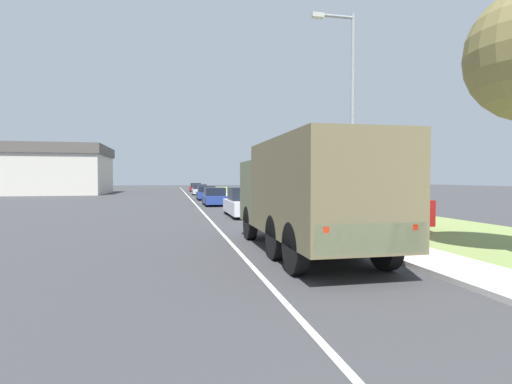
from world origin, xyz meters
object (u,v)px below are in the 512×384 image
Objects in this scene: car_second_ahead at (215,197)px; lamp_post at (348,105)px; car_nearest_ahead at (244,203)px; car_fourth_ahead at (200,190)px; car_farthest_ahead at (196,188)px; pickup_truck at (375,205)px; car_third_ahead at (206,193)px; military_truck at (307,191)px.

lamp_post is (3.14, -17.45, 4.22)m from car_second_ahead.
car_nearest_ahead is 30.31m from car_fourth_ahead.
car_nearest_ahead is 43.44m from car_farthest_ahead.
car_second_ahead is at bearing -90.77° from car_farthest_ahead.
car_farthest_ahead is at bearing 96.09° from pickup_truck.
car_nearest_ahead reaches higher than car_third_ahead.
car_second_ahead is 15.94m from pickup_truck.
pickup_truck is (5.25, 5.82, -0.84)m from military_truck.
pickup_truck is (5.67, -14.89, 0.27)m from car_second_ahead.
pickup_truck is 5.34m from lamp_post.
lamp_post is at bearing -87.02° from car_farthest_ahead.
military_truck is at bearing -88.84° from car_second_ahead.
car_farthest_ahead is (0.04, 54.69, -1.11)m from military_truck.
car_farthest_ahead is at bearing 90.25° from car_nearest_ahead.
car_third_ahead is 12.49m from car_fourth_ahead.
pickup_truck is at bearing -47.27° from car_nearest_ahead.
pickup_truck is (5.63, -23.25, 0.28)m from car_third_ahead.
military_truck is at bearing -132.04° from pickup_truck.
lamp_post reaches higher than military_truck.
car_nearest_ahead is at bearing -89.75° from car_farthest_ahead.
military_truck is 1.95× the size of car_fourth_ahead.
car_nearest_ahead is 17.83m from car_third_ahead.
military_truck is 0.96× the size of lamp_post.
lamp_post reaches higher than car_second_ahead.
car_fourth_ahead is at bearing 90.82° from car_nearest_ahead.
car_second_ahead is 33.98m from car_farthest_ahead.
military_truck is 41.58m from car_fourth_ahead.
pickup_truck reaches higher than car_fourth_ahead.
pickup_truck is at bearing 45.33° from lamp_post.
pickup_truck is (5.02, -5.43, 0.18)m from car_nearest_ahead.
car_farthest_ahead is 0.60× the size of lamp_post.
car_nearest_ahead is (0.23, 11.26, -1.02)m from military_truck.
car_nearest_ahead is 1.14× the size of car_fourth_ahead.
car_second_ahead is 0.81× the size of pickup_truck.
military_truck is 7.89m from pickup_truck.
car_second_ahead is 1.07× the size of car_third_ahead.
car_second_ahead is 0.88× the size of car_farthest_ahead.
military_truck reaches higher than car_second_ahead.
lamp_post is at bearing -134.67° from pickup_truck.
car_fourth_ahead is (0.22, 20.85, -0.01)m from car_second_ahead.
lamp_post reaches higher than car_third_ahead.
car_farthest_ahead is 0.93× the size of pickup_truck.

